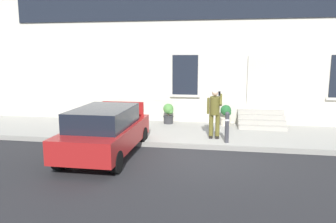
{
  "coord_description": "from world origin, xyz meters",
  "views": [
    {
      "loc": [
        0.83,
        -9.21,
        3.0
      ],
      "look_at": [
        -1.01,
        1.6,
        1.1
      ],
      "focal_mm": 34.25,
      "sensor_mm": 36.0,
      "label": 1
    }
  ],
  "objects_px": {
    "hatchback_car_red": "(105,130)",
    "planter_cream": "(226,115)",
    "planter_olive": "(115,111)",
    "bollard_near_person": "(227,126)",
    "bollard_far_left": "(132,123)",
    "planter_charcoal": "(169,113)",
    "person_on_phone": "(215,110)"
  },
  "relations": [
    {
      "from": "hatchback_car_red",
      "to": "planter_cream",
      "type": "relative_size",
      "value": 4.73
    },
    {
      "from": "planter_cream",
      "to": "planter_olive",
      "type": "bearing_deg",
      "value": 179.4
    },
    {
      "from": "bollard_near_person",
      "to": "bollard_far_left",
      "type": "bearing_deg",
      "value": 180.0
    },
    {
      "from": "bollard_far_left",
      "to": "planter_charcoal",
      "type": "relative_size",
      "value": 1.22
    },
    {
      "from": "person_on_phone",
      "to": "bollard_near_person",
      "type": "bearing_deg",
      "value": -32.8
    },
    {
      "from": "bollard_far_left",
      "to": "planter_olive",
      "type": "distance_m",
      "value": 3.18
    },
    {
      "from": "hatchback_car_red",
      "to": "bollard_far_left",
      "type": "distance_m",
      "value": 1.64
    },
    {
      "from": "bollard_far_left",
      "to": "person_on_phone",
      "type": "bearing_deg",
      "value": 9.05
    },
    {
      "from": "planter_cream",
      "to": "bollard_far_left",
      "type": "bearing_deg",
      "value": -140.22
    },
    {
      "from": "bollard_near_person",
      "to": "planter_cream",
      "type": "distance_m",
      "value": 2.72
    },
    {
      "from": "bollard_far_left",
      "to": "planter_olive",
      "type": "relative_size",
      "value": 1.22
    },
    {
      "from": "hatchback_car_red",
      "to": "planter_olive",
      "type": "height_order",
      "value": "hatchback_car_red"
    },
    {
      "from": "bollard_far_left",
      "to": "planter_olive",
      "type": "height_order",
      "value": "bollard_far_left"
    },
    {
      "from": "hatchback_car_red",
      "to": "planter_charcoal",
      "type": "distance_m",
      "value": 4.47
    },
    {
      "from": "planter_charcoal",
      "to": "planter_cream",
      "type": "relative_size",
      "value": 1.0
    },
    {
      "from": "person_on_phone",
      "to": "planter_cream",
      "type": "bearing_deg",
      "value": 93.25
    },
    {
      "from": "bollard_far_left",
      "to": "planter_cream",
      "type": "bearing_deg",
      "value": 39.78
    },
    {
      "from": "bollard_near_person",
      "to": "bollard_far_left",
      "type": "xyz_separation_m",
      "value": [
        -3.28,
        0.0,
        0.0
      ]
    },
    {
      "from": "bollard_far_left",
      "to": "planter_olive",
      "type": "bearing_deg",
      "value": 119.33
    },
    {
      "from": "bollard_near_person",
      "to": "planter_cream",
      "type": "relative_size",
      "value": 1.22
    },
    {
      "from": "bollard_far_left",
      "to": "planter_cream",
      "type": "xyz_separation_m",
      "value": [
        3.27,
        2.72,
        -0.11
      ]
    },
    {
      "from": "bollard_near_person",
      "to": "person_on_phone",
      "type": "distance_m",
      "value": 0.76
    },
    {
      "from": "hatchback_car_red",
      "to": "person_on_phone",
      "type": "distance_m",
      "value": 3.82
    },
    {
      "from": "planter_charcoal",
      "to": "bollard_near_person",
      "type": "bearing_deg",
      "value": -48.11
    },
    {
      "from": "person_on_phone",
      "to": "planter_olive",
      "type": "xyz_separation_m",
      "value": [
        -4.41,
        2.32,
        -0.55
      ]
    },
    {
      "from": "person_on_phone",
      "to": "planter_charcoal",
      "type": "relative_size",
      "value": 2.04
    },
    {
      "from": "hatchback_car_red",
      "to": "bollard_near_person",
      "type": "distance_m",
      "value": 3.97
    },
    {
      "from": "hatchback_car_red",
      "to": "planter_cream",
      "type": "bearing_deg",
      "value": 50.01
    },
    {
      "from": "hatchback_car_red",
      "to": "planter_olive",
      "type": "distance_m",
      "value": 4.53
    },
    {
      "from": "bollard_far_left",
      "to": "planter_charcoal",
      "type": "xyz_separation_m",
      "value": [
        0.86,
        2.7,
        -0.11
      ]
    },
    {
      "from": "hatchback_car_red",
      "to": "planter_charcoal",
      "type": "height_order",
      "value": "hatchback_car_red"
    },
    {
      "from": "bollard_near_person",
      "to": "planter_cream",
      "type": "height_order",
      "value": "bollard_near_person"
    }
  ]
}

